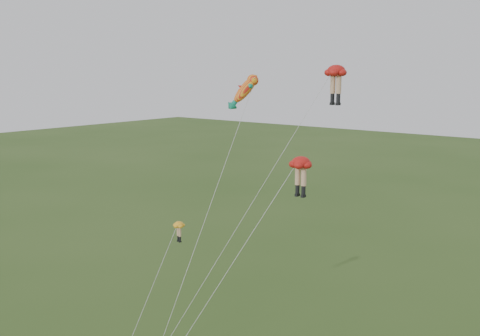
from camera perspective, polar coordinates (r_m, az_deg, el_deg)
The scene contains 4 objects.
legs_kite_red_high at distance 40.64m, azimuth 10.03°, elevation 9.60°, with size 7.72×13.56×20.57m.
legs_kite_red_mid at distance 31.76m, azimuth 6.25°, elevation -0.13°, with size 8.20×6.25×15.14m.
legs_kite_yellow at distance 41.16m, azimuth -6.81°, elevation -6.80°, with size 1.64×7.57×8.80m.
fish_kite at distance 39.30m, azimuth 0.55°, elevation 8.24°, with size 2.64×9.81×20.09m.
Camera 1 is at (24.42, -23.08, 20.01)m, focal length 40.00 mm.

